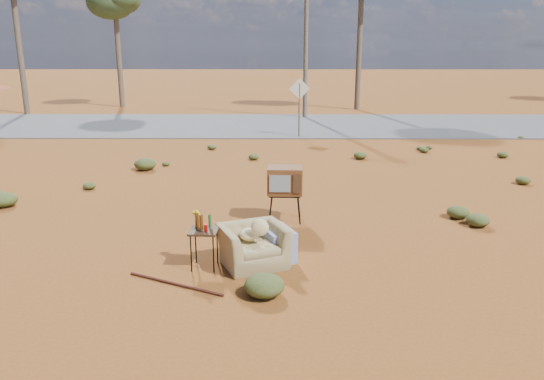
{
  "coord_description": "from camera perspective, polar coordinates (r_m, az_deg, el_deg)",
  "views": [
    {
      "loc": [
        0.64,
        -7.84,
        3.35
      ],
      "look_at": [
        0.56,
        1.47,
        0.8
      ],
      "focal_mm": 35.0,
      "sensor_mm": 36.0,
      "label": 1
    }
  ],
  "objects": [
    {
      "name": "eucalyptus_near_left",
      "position": [
        31.14,
        -16.54,
        18.58
      ],
      "size": [
        3.2,
        3.2,
        6.6
      ],
      "color": "brown",
      "rests_on": "ground"
    },
    {
      "name": "highway",
      "position": [
        23.09,
        -1.14,
        7.02
      ],
      "size": [
        140.0,
        7.0,
        0.04
      ],
      "primitive_type": "cube",
      "color": "#565659",
      "rests_on": "ground"
    },
    {
      "name": "tv_unit",
      "position": [
        10.28,
        1.4,
        0.96
      ],
      "size": [
        0.69,
        0.57,
        1.08
      ],
      "rotation": [
        0.0,
        0.0,
        -0.03
      ],
      "color": "black",
      "rests_on": "ground"
    },
    {
      "name": "armchair",
      "position": [
        8.35,
        -1.51,
        -5.37
      ],
      "size": [
        1.28,
        1.13,
        0.86
      ],
      "rotation": [
        0.0,
        0.0,
        0.4
      ],
      "color": "#937E50",
      "rests_on": "ground"
    },
    {
      "name": "side_table",
      "position": [
        8.22,
        -7.53,
        -4.07
      ],
      "size": [
        0.46,
        0.46,
        0.88
      ],
      "rotation": [
        0.0,
        0.0,
        -0.06
      ],
      "color": "#3B2715",
      "rests_on": "ground"
    },
    {
      "name": "road_sign",
      "position": [
        19.95,
        2.97,
        9.97
      ],
      "size": [
        0.78,
        0.06,
        2.19
      ],
      "color": "brown",
      "rests_on": "ground"
    },
    {
      "name": "utility_pole_center",
      "position": [
        25.39,
        3.69,
        17.08
      ],
      "size": [
        1.4,
        0.2,
        8.0
      ],
      "color": "brown",
      "rests_on": "ground"
    },
    {
      "name": "scrub_patch",
      "position": [
        12.75,
        -6.15,
        0.64
      ],
      "size": [
        17.49,
        8.07,
        0.33
      ],
      "color": "#4A5525",
      "rests_on": "ground"
    },
    {
      "name": "rusty_bar",
      "position": [
        7.89,
        -10.37,
        -9.9
      ],
      "size": [
        1.48,
        0.76,
        0.04
      ],
      "primitive_type": "cylinder",
      "rotation": [
        0.0,
        1.57,
        -0.46
      ],
      "color": "#512115",
      "rests_on": "ground"
    },
    {
      "name": "ground",
      "position": [
        8.55,
        -3.9,
        -7.79
      ],
      "size": [
        140.0,
        140.0,
        0.0
      ],
      "primitive_type": "plane",
      "color": "brown",
      "rests_on": "ground"
    }
  ]
}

